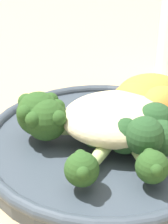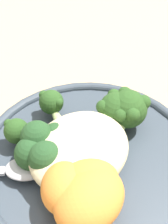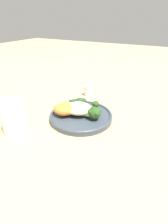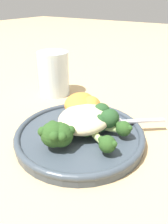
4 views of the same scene
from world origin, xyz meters
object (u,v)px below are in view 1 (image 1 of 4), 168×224
object	(u,v)px
broccoli_stalk_0	(54,115)
kale_tuft	(146,131)
broccoli_stalk_2	(107,129)
sweet_potato_chunk_1	(160,107)
broccoli_stalk_1	(56,120)
sweet_potato_chunk_2	(151,95)
plate	(103,143)
broccoli_stalk_3	(92,159)
sweet_potato_chunk_0	(140,102)
quinoa_mound	(116,118)
broccoli_stalk_4	(143,152)

from	to	relation	value
broccoli_stalk_0	kale_tuft	size ratio (longest dim) A/B	1.99
broccoli_stalk_2	sweet_potato_chunk_1	size ratio (longest dim) A/B	1.27
broccoli_stalk_1	sweet_potato_chunk_2	size ratio (longest dim) A/B	1.45
broccoli_stalk_1	broccoli_stalk_2	bearing A→B (deg)	158.48
plate	broccoli_stalk_2	size ratio (longest dim) A/B	3.50
plate	sweet_potato_chunk_1	size ratio (longest dim) A/B	4.43
broccoli_stalk_1	kale_tuft	world-z (taller)	same
kale_tuft	sweet_potato_chunk_2	bearing A→B (deg)	-108.10
broccoli_stalk_1	sweet_potato_chunk_2	distance (m)	0.11
broccoli_stalk_0	sweet_potato_chunk_1	distance (m)	0.10
broccoli_stalk_3	sweet_potato_chunk_1	xyz separation A→B (m)	(-0.08, -0.07, 0.01)
plate	sweet_potato_chunk_0	xyz separation A→B (m)	(-0.04, -0.03, 0.03)
sweet_potato_chunk_0	kale_tuft	distance (m)	0.06
plate	broccoli_stalk_2	world-z (taller)	broccoli_stalk_2
quinoa_mound	sweet_potato_chunk_1	xyz separation A→B (m)	(-0.05, -0.02, 0.00)
broccoli_stalk_2	sweet_potato_chunk_2	size ratio (longest dim) A/B	0.95
broccoli_stalk_2	broccoli_stalk_3	xyz separation A→B (m)	(0.02, 0.04, -0.00)
sweet_potato_chunk_0	broccoli_stalk_2	bearing A→B (deg)	43.73
quinoa_mound	broccoli_stalk_3	distance (m)	0.06
quinoa_mound	sweet_potato_chunk_1	world-z (taller)	sweet_potato_chunk_1
broccoli_stalk_4	sweet_potato_chunk_2	world-z (taller)	sweet_potato_chunk_2
sweet_potato_chunk_2	sweet_potato_chunk_1	bearing A→B (deg)	95.69
broccoli_stalk_1	sweet_potato_chunk_1	bearing A→B (deg)	179.86
broccoli_stalk_3	kale_tuft	world-z (taller)	kale_tuft
broccoli_stalk_0	kale_tuft	xyz separation A→B (m)	(-0.08, 0.04, 0.00)
broccoli_stalk_4	sweet_potato_chunk_1	size ratio (longest dim) A/B	2.01
broccoli_stalk_3	plate	bearing A→B (deg)	-165.41
broccoli_stalk_4	sweet_potato_chunk_1	xyz separation A→B (m)	(-0.03, -0.06, 0.01)
sweet_potato_chunk_0	plate	bearing A→B (deg)	32.47
broccoli_stalk_3	broccoli_stalk_1	bearing A→B (deg)	-121.36
broccoli_stalk_1	kale_tuft	distance (m)	0.08
plate	broccoli_stalk_2	distance (m)	0.03
broccoli_stalk_3	sweet_potato_chunk_0	distance (m)	0.10
sweet_potato_chunk_1	sweet_potato_chunk_0	bearing A→B (deg)	-37.61
sweet_potato_chunk_2	quinoa_mound	bearing A→B (deg)	42.54
plate	quinoa_mound	size ratio (longest dim) A/B	2.19
broccoli_stalk_2	kale_tuft	xyz separation A→B (m)	(-0.03, 0.02, 0.01)
broccoli_stalk_1	sweet_potato_chunk_2	bearing A→B (deg)	-166.70
plate	quinoa_mound	bearing A→B (deg)	170.85
broccoli_stalk_3	sweet_potato_chunk_0	size ratio (longest dim) A/B	1.77
broccoli_stalk_3	broccoli_stalk_2	bearing A→B (deg)	-171.53
broccoli_stalk_1	broccoli_stalk_3	distance (m)	0.06
broccoli_stalk_0	broccoli_stalk_2	size ratio (longest dim) A/B	1.77
sweet_potato_chunk_0	sweet_potato_chunk_1	xyz separation A→B (m)	(-0.02, 0.01, 0.00)
plate	broccoli_stalk_0	bearing A→B (deg)	-10.37
plate	sweet_potato_chunk_0	size ratio (longest dim) A/B	4.01
sweet_potato_chunk_2	broccoli_stalk_0	bearing A→B (deg)	16.32
plate	sweet_potato_chunk_1	world-z (taller)	sweet_potato_chunk_1
broccoli_stalk_1	broccoli_stalk_2	world-z (taller)	broccoli_stalk_1
sweet_potato_chunk_0	kale_tuft	world-z (taller)	kale_tuft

